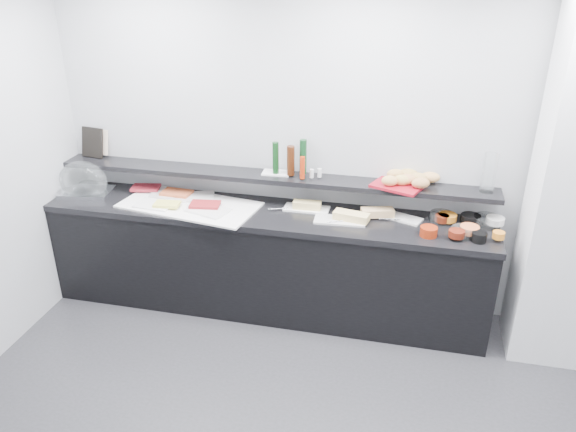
% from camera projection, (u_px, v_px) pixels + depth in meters
% --- Properties ---
extents(back_wall, '(5.00, 0.02, 2.70)m').
position_uv_depth(back_wall, '(359.00, 153.00, 4.43)').
color(back_wall, '#A9ACB0').
rests_on(back_wall, ground).
extents(column, '(0.50, 0.50, 2.70)m').
position_uv_depth(column, '(574.00, 185.00, 3.81)').
color(column, white).
rests_on(column, ground).
extents(buffet_cabinet, '(3.60, 0.60, 0.85)m').
position_uv_depth(buffet_cabinet, '(266.00, 263.00, 4.70)').
color(buffet_cabinet, black).
rests_on(buffet_cabinet, ground).
extents(counter_top, '(3.62, 0.62, 0.05)m').
position_uv_depth(counter_top, '(265.00, 214.00, 4.51)').
color(counter_top, black).
rests_on(counter_top, buffet_cabinet).
extents(wall_shelf, '(3.60, 0.25, 0.04)m').
position_uv_depth(wall_shelf, '(270.00, 177.00, 4.55)').
color(wall_shelf, black).
rests_on(wall_shelf, back_wall).
extents(cloche_base, '(0.46, 0.34, 0.04)m').
position_uv_depth(cloche_base, '(87.00, 192.00, 4.80)').
color(cloche_base, silver).
rests_on(cloche_base, counter_top).
extents(cloche_dome, '(0.44, 0.30, 0.34)m').
position_uv_depth(cloche_dome, '(83.00, 181.00, 4.76)').
color(cloche_dome, silver).
rests_on(cloche_dome, cloche_base).
extents(linen_runner, '(1.18, 0.69, 0.01)m').
position_uv_depth(linen_runner, '(189.00, 205.00, 4.59)').
color(linen_runner, white).
rests_on(linen_runner, counter_top).
extents(platter_meat_a, '(0.31, 0.23, 0.01)m').
position_uv_depth(platter_meat_a, '(167.00, 194.00, 4.76)').
color(platter_meat_a, silver).
rests_on(platter_meat_a, linen_runner).
extents(food_meat_a, '(0.26, 0.19, 0.02)m').
position_uv_depth(food_meat_a, '(146.00, 188.00, 4.84)').
color(food_meat_a, maroon).
rests_on(food_meat_a, platter_meat_a).
extents(platter_salmon, '(0.38, 0.31, 0.01)m').
position_uv_depth(platter_salmon, '(194.00, 197.00, 4.71)').
color(platter_salmon, silver).
rests_on(platter_salmon, linen_runner).
extents(food_salmon, '(0.26, 0.17, 0.02)m').
position_uv_depth(food_salmon, '(177.00, 193.00, 4.74)').
color(food_salmon, '#C75128').
rests_on(food_salmon, platter_salmon).
extents(platter_cheese, '(0.31, 0.22, 0.01)m').
position_uv_depth(platter_cheese, '(154.00, 205.00, 4.56)').
color(platter_cheese, white).
rests_on(platter_cheese, linen_runner).
extents(food_cheese, '(0.21, 0.15, 0.02)m').
position_uv_depth(food_cheese, '(167.00, 204.00, 4.53)').
color(food_cheese, '#EFE75D').
rests_on(food_cheese, platter_cheese).
extents(platter_meat_b, '(0.37, 0.30, 0.01)m').
position_uv_depth(platter_meat_b, '(208.00, 210.00, 4.46)').
color(platter_meat_b, white).
rests_on(platter_meat_b, linen_runner).
extents(food_meat_b, '(0.25, 0.18, 0.02)m').
position_uv_depth(food_meat_b, '(205.00, 205.00, 4.52)').
color(food_meat_b, maroon).
rests_on(food_meat_b, platter_meat_b).
extents(sandwich_plate_left, '(0.37, 0.16, 0.01)m').
position_uv_depth(sandwich_plate_left, '(307.00, 209.00, 4.53)').
color(sandwich_plate_left, white).
rests_on(sandwich_plate_left, counter_top).
extents(sandwich_food_left, '(0.23, 0.10, 0.06)m').
position_uv_depth(sandwich_food_left, '(307.00, 205.00, 4.50)').
color(sandwich_food_left, '#E2C776').
rests_on(sandwich_food_left, sandwich_plate_left).
extents(tongs_left, '(0.15, 0.06, 0.01)m').
position_uv_depth(tongs_left, '(278.00, 209.00, 4.50)').
color(tongs_left, '#B4B6BB').
rests_on(tongs_left, sandwich_plate_left).
extents(sandwich_plate_mid, '(0.40, 0.19, 0.01)m').
position_uv_depth(sandwich_plate_mid, '(340.00, 220.00, 4.33)').
color(sandwich_plate_mid, silver).
rests_on(sandwich_plate_mid, counter_top).
extents(sandwich_food_mid, '(0.29, 0.15, 0.06)m').
position_uv_depth(sandwich_food_mid, '(351.00, 216.00, 4.31)').
color(sandwich_food_mid, '#E4C477').
rests_on(sandwich_food_mid, sandwich_plate_mid).
extents(tongs_mid, '(0.14, 0.08, 0.01)m').
position_uv_depth(tongs_mid, '(337.00, 221.00, 4.29)').
color(tongs_mid, '#B9BAC0').
rests_on(tongs_mid, sandwich_plate_mid).
extents(sandwich_plate_right, '(0.36, 0.26, 0.01)m').
position_uv_depth(sandwich_plate_right, '(400.00, 217.00, 4.38)').
color(sandwich_plate_right, white).
rests_on(sandwich_plate_right, counter_top).
extents(sandwich_food_right, '(0.27, 0.16, 0.06)m').
position_uv_depth(sandwich_food_right, '(377.00, 212.00, 4.37)').
color(sandwich_food_right, tan).
rests_on(sandwich_food_right, sandwich_plate_right).
extents(tongs_right, '(0.16, 0.03, 0.01)m').
position_uv_depth(tongs_right, '(390.00, 219.00, 4.32)').
color(tongs_right, '#AFB2B7').
rests_on(tongs_right, sandwich_plate_right).
extents(bowl_glass_fruit, '(0.23, 0.23, 0.07)m').
position_uv_depth(bowl_glass_fruit, '(441.00, 217.00, 4.32)').
color(bowl_glass_fruit, white).
rests_on(bowl_glass_fruit, counter_top).
extents(fill_glass_fruit, '(0.15, 0.15, 0.05)m').
position_uv_depth(fill_glass_fruit, '(447.00, 217.00, 4.29)').
color(fill_glass_fruit, orange).
rests_on(fill_glass_fruit, bowl_glass_fruit).
extents(bowl_black_jam, '(0.20, 0.20, 0.07)m').
position_uv_depth(bowl_black_jam, '(470.00, 219.00, 4.28)').
color(bowl_black_jam, black).
rests_on(bowl_black_jam, counter_top).
extents(fill_black_jam, '(0.13, 0.13, 0.05)m').
position_uv_depth(fill_black_jam, '(442.00, 218.00, 4.27)').
color(fill_black_jam, '#51190B').
rests_on(fill_black_jam, bowl_black_jam).
extents(bowl_glass_cream, '(0.25, 0.25, 0.07)m').
position_uv_depth(bowl_glass_cream, '(487.00, 221.00, 4.26)').
color(bowl_glass_cream, white).
rests_on(bowl_glass_cream, counter_top).
extents(fill_glass_cream, '(0.16, 0.16, 0.05)m').
position_uv_depth(fill_glass_cream, '(495.00, 220.00, 4.24)').
color(fill_glass_cream, white).
rests_on(fill_glass_cream, bowl_glass_cream).
extents(bowl_red_jam, '(0.15, 0.15, 0.07)m').
position_uv_depth(bowl_red_jam, '(429.00, 231.00, 4.10)').
color(bowl_red_jam, maroon).
rests_on(bowl_red_jam, counter_top).
extents(fill_red_jam, '(0.13, 0.13, 0.05)m').
position_uv_depth(fill_red_jam, '(457.00, 234.00, 4.04)').
color(fill_red_jam, '#56190C').
rests_on(fill_red_jam, bowl_red_jam).
extents(bowl_glass_salmon, '(0.19, 0.19, 0.07)m').
position_uv_depth(bowl_glass_salmon, '(462.00, 232.00, 4.09)').
color(bowl_glass_salmon, silver).
rests_on(bowl_glass_salmon, counter_top).
extents(fill_glass_salmon, '(0.18, 0.18, 0.05)m').
position_uv_depth(fill_glass_salmon, '(469.00, 229.00, 4.10)').
color(fill_glass_salmon, orange).
rests_on(fill_glass_salmon, bowl_glass_salmon).
extents(bowl_black_fruit, '(0.14, 0.14, 0.07)m').
position_uv_depth(bowl_black_fruit, '(479.00, 237.00, 4.02)').
color(bowl_black_fruit, black).
rests_on(bowl_black_fruit, counter_top).
extents(fill_black_fruit, '(0.09, 0.09, 0.05)m').
position_uv_depth(fill_black_fruit, '(499.00, 235.00, 4.02)').
color(fill_black_fruit, orange).
rests_on(fill_black_fruit, bowl_black_fruit).
extents(framed_print, '(0.22, 0.11, 0.26)m').
position_uv_depth(framed_print, '(92.00, 142.00, 4.89)').
color(framed_print, black).
rests_on(framed_print, wall_shelf).
extents(print_art, '(0.20, 0.08, 0.22)m').
position_uv_depth(print_art, '(99.00, 142.00, 4.91)').
color(print_art, beige).
rests_on(print_art, framed_print).
extents(condiment_tray, '(0.23, 0.15, 0.01)m').
position_uv_depth(condiment_tray, '(276.00, 173.00, 4.56)').
color(condiment_tray, white).
rests_on(condiment_tray, wall_shelf).
extents(bottle_green_a, '(0.07, 0.07, 0.26)m').
position_uv_depth(bottle_green_a, '(276.00, 158.00, 4.48)').
color(bottle_green_a, '#0D3313').
rests_on(bottle_green_a, condiment_tray).
extents(bottle_brown, '(0.07, 0.07, 0.24)m').
position_uv_depth(bottle_brown, '(291.00, 161.00, 4.46)').
color(bottle_brown, '#3B1A0A').
rests_on(bottle_brown, condiment_tray).
extents(bottle_green_b, '(0.07, 0.07, 0.28)m').
position_uv_depth(bottle_green_b, '(303.00, 157.00, 4.48)').
color(bottle_green_b, '#0E3619').
rests_on(bottle_green_b, condiment_tray).
extents(bottle_hot, '(0.05, 0.05, 0.18)m').
position_uv_depth(bottle_hot, '(302.00, 168.00, 4.40)').
color(bottle_hot, '#B12B0C').
rests_on(bottle_hot, condiment_tray).
extents(shaker_salt, '(0.04, 0.04, 0.07)m').
position_uv_depth(shaker_salt, '(319.00, 173.00, 4.45)').
color(shaker_salt, silver).
rests_on(shaker_salt, condiment_tray).
extents(shaker_pepper, '(0.04, 0.04, 0.07)m').
position_uv_depth(shaker_pepper, '(312.00, 174.00, 4.44)').
color(shaker_pepper, silver).
rests_on(shaker_pepper, condiment_tray).
extents(bread_tray, '(0.43, 0.37, 0.02)m').
position_uv_depth(bread_tray, '(397.00, 186.00, 4.30)').
color(bread_tray, maroon).
rests_on(bread_tray, wall_shelf).
extents(bread_roll_nw, '(0.15, 0.11, 0.08)m').
position_uv_depth(bread_roll_nw, '(396.00, 174.00, 4.38)').
color(bread_roll_nw, tan).
rests_on(bread_roll_nw, bread_tray).
extents(bread_roll_n, '(0.16, 0.11, 0.08)m').
position_uv_depth(bread_roll_n, '(408.00, 174.00, 4.39)').
color(bread_roll_n, '#B58E45').
rests_on(bread_roll_n, bread_tray).
extents(bread_roll_ne, '(0.15, 0.10, 0.08)m').
position_uv_depth(bread_roll_ne, '(430.00, 177.00, 4.32)').
color(bread_roll_ne, tan).
rests_on(bread_roll_ne, bread_tray).
extents(bread_roll_sw, '(0.14, 0.10, 0.08)m').
position_uv_depth(bread_roll_sw, '(390.00, 181.00, 4.26)').
color(bread_roll_sw, tan).
rests_on(bread_roll_sw, bread_tray).
extents(bread_roll_s, '(0.13, 0.09, 0.08)m').
position_uv_depth(bread_roll_s, '(402.00, 180.00, 4.27)').
color(bread_roll_s, tan).
rests_on(bread_roll_s, bread_tray).
extents(bread_roll_se, '(0.15, 0.12, 0.08)m').
position_uv_depth(bread_roll_se, '(421.00, 183.00, 4.21)').
color(bread_roll_se, '#AF7742').
rests_on(bread_roll_se, bread_tray).
extents(bread_roll_midw, '(0.17, 0.14, 0.08)m').
position_uv_depth(bread_roll_midw, '(406.00, 179.00, 4.29)').
color(bread_roll_midw, '#C2804A').
rests_on(bread_roll_midw, bread_tray).
extents(bread_roll_mide, '(0.16, 0.12, 0.08)m').
position_uv_depth(bread_roll_mide, '(418.00, 178.00, 4.31)').
color(bread_roll_mide, '#B68945').
rests_on(bread_roll_mide, bread_tray).
extents(carafe, '(0.13, 0.13, 0.30)m').
position_uv_depth(carafe, '(489.00, 173.00, 4.16)').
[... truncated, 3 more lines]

